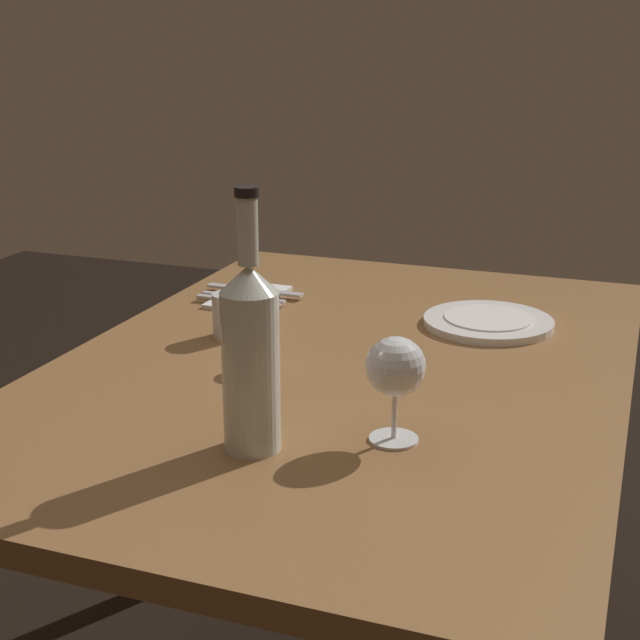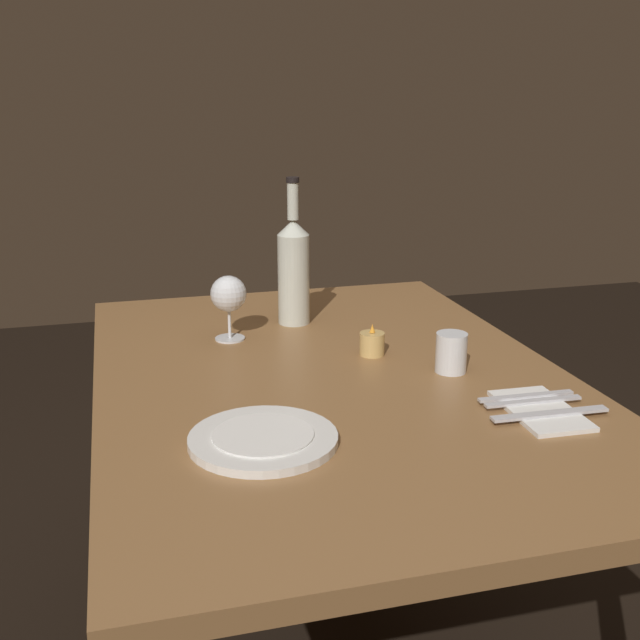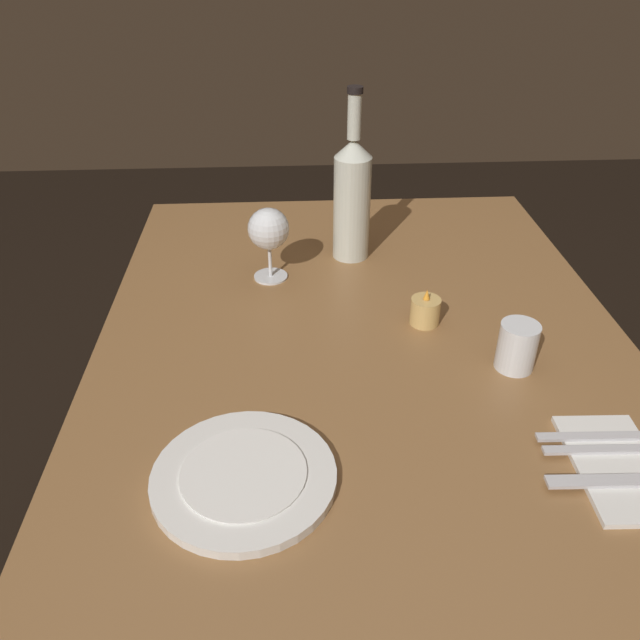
% 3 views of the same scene
% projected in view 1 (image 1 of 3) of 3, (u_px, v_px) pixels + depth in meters
% --- Properties ---
extents(dining_table, '(1.30, 0.90, 0.74)m').
position_uv_depth(dining_table, '(344.00, 411.00, 1.54)').
color(dining_table, olive).
rests_on(dining_table, ground).
extents(wine_glass_left, '(0.08, 0.08, 0.14)m').
position_uv_depth(wine_glass_left, '(395.00, 369.00, 1.19)').
color(wine_glass_left, white).
rests_on(wine_glass_left, dining_table).
extents(wine_bottle, '(0.07, 0.07, 0.34)m').
position_uv_depth(wine_bottle, '(251.00, 353.00, 1.16)').
color(wine_bottle, silver).
rests_on(wine_bottle, dining_table).
extents(water_tumbler, '(0.06, 0.06, 0.08)m').
position_uv_depth(water_tumbler, '(230.00, 317.00, 1.61)').
color(water_tumbler, white).
rests_on(water_tumbler, dining_table).
extents(votive_candle, '(0.05, 0.05, 0.07)m').
position_uv_depth(votive_candle, '(261.00, 357.00, 1.46)').
color(votive_candle, '#DBB266').
rests_on(votive_candle, dining_table).
extents(dinner_plate, '(0.24, 0.24, 0.02)m').
position_uv_depth(dinner_plate, '(488.00, 322.00, 1.68)').
color(dinner_plate, white).
rests_on(dinner_plate, dining_table).
extents(folded_napkin, '(0.19, 0.12, 0.01)m').
position_uv_depth(folded_napkin, '(249.00, 297.00, 1.85)').
color(folded_napkin, white).
rests_on(folded_napkin, dining_table).
extents(fork_inner, '(0.02, 0.18, 0.00)m').
position_uv_depth(fork_inner, '(243.00, 297.00, 1.82)').
color(fork_inner, silver).
rests_on(fork_inner, folded_napkin).
extents(fork_outer, '(0.02, 0.18, 0.00)m').
position_uv_depth(fork_outer, '(238.00, 301.00, 1.80)').
color(fork_outer, silver).
rests_on(fork_outer, folded_napkin).
extents(table_knife, '(0.03, 0.21, 0.00)m').
position_uv_depth(table_knife, '(255.00, 290.00, 1.87)').
color(table_knife, silver).
rests_on(table_knife, folded_napkin).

